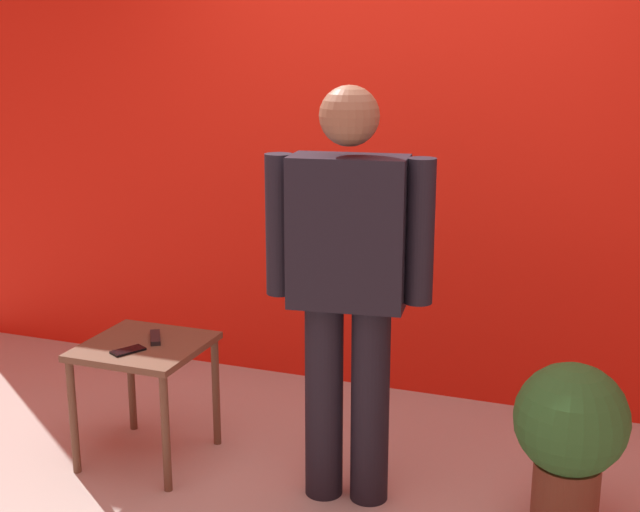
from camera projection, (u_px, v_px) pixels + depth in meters
name	position (u px, v px, depth m)	size (l,w,h in m)	color
back_wall_red	(411.00, 115.00, 4.35)	(6.09, 0.12, 3.00)	red
standing_person	(348.00, 278.00, 3.35)	(0.68, 0.29, 1.71)	black
side_table	(145.00, 361.00, 3.79)	(0.52, 0.52, 0.56)	brown
cell_phone	(128.00, 351.00, 3.67)	(0.07, 0.14, 0.01)	black
tv_remote	(155.00, 337.00, 3.82)	(0.04, 0.17, 0.02)	black
potted_plant	(570.00, 433.00, 3.24)	(0.44, 0.44, 0.69)	brown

